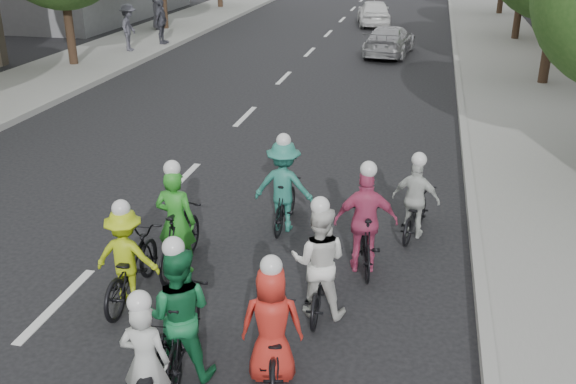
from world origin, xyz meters
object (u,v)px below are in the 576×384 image
(cyclist_2, at_px, (129,263))
(follow_car_lead, at_px, (390,41))
(cyclist_1, at_px, (181,322))
(cyclist_4, at_px, (273,334))
(cyclist_7, at_px, (284,192))
(cyclist_5, at_px, (178,232))
(follow_car_trail, at_px, (374,12))
(spectator_1, at_px, (161,22))
(spectator_0, at_px, (129,27))
(cyclist_3, at_px, (366,230))
(cyclist_8, at_px, (415,207))
(cyclist_0, at_px, (150,374))
(cyclist_6, at_px, (319,271))
(spectator_2, at_px, (157,11))

(cyclist_2, bearing_deg, follow_car_lead, -99.18)
(cyclist_1, height_order, cyclist_4, cyclist_1)
(cyclist_1, relative_size, cyclist_7, 1.04)
(cyclist_5, bearing_deg, cyclist_4, 132.50)
(follow_car_trail, relative_size, spectator_1, 2.10)
(spectator_0, bearing_deg, cyclist_1, -163.62)
(cyclist_1, xyz_separation_m, cyclist_3, (1.91, 3.04, -0.03))
(spectator_0, bearing_deg, cyclist_3, -154.61)
(cyclist_8, xyz_separation_m, spectator_0, (-12.24, 14.53, 0.56))
(cyclist_4, relative_size, cyclist_5, 0.90)
(cyclist_2, relative_size, cyclist_3, 1.02)
(cyclist_7, xyz_separation_m, cyclist_8, (2.31, 0.23, -0.17))
(spectator_0, bearing_deg, follow_car_trail, -52.47)
(cyclist_8, bearing_deg, cyclist_0, 74.07)
(cyclist_5, bearing_deg, cyclist_6, 162.73)
(cyclist_1, bearing_deg, cyclist_7, -102.98)
(cyclist_3, distance_m, spectator_2, 24.98)
(cyclist_7, bearing_deg, cyclist_2, 60.13)
(cyclist_8, bearing_deg, cyclist_6, 77.59)
(cyclist_8, height_order, follow_car_trail, cyclist_8)
(cyclist_2, bearing_deg, cyclist_3, -155.77)
(cyclist_3, height_order, spectator_2, spectator_2)
(cyclist_4, distance_m, spectator_0, 21.62)
(cyclist_5, bearing_deg, cyclist_3, -167.58)
(spectator_1, bearing_deg, spectator_2, 24.77)
(cyclist_5, bearing_deg, follow_car_lead, -96.58)
(cyclist_0, height_order, cyclist_4, cyclist_4)
(cyclist_7, xyz_separation_m, spectator_1, (-9.26, 16.56, 0.39))
(cyclist_2, bearing_deg, follow_car_trail, -94.28)
(cyclist_2, bearing_deg, cyclist_5, -114.17)
(follow_car_trail, distance_m, spectator_1, 11.96)
(cyclist_3, height_order, follow_car_trail, cyclist_3)
(follow_car_trail, bearing_deg, follow_car_lead, 90.89)
(cyclist_7, distance_m, spectator_0, 17.79)
(cyclist_6, distance_m, cyclist_8, 3.02)
(cyclist_7, bearing_deg, cyclist_1, 86.78)
(spectator_0, xyz_separation_m, spectator_2, (-1.14, 5.63, -0.09))
(cyclist_0, height_order, follow_car_trail, cyclist_0)
(spectator_0, bearing_deg, cyclist_5, -162.97)
(cyclist_3, relative_size, follow_car_trail, 0.46)
(cyclist_1, bearing_deg, follow_car_lead, -101.21)
(cyclist_6, distance_m, spectator_2, 25.93)
(cyclist_8, bearing_deg, cyclist_5, 41.23)
(cyclist_5, distance_m, follow_car_lead, 18.73)
(cyclist_3, height_order, cyclist_7, cyclist_3)
(cyclist_4, distance_m, spectator_2, 27.14)
(cyclist_6, bearing_deg, spectator_0, -58.77)
(cyclist_0, xyz_separation_m, cyclist_3, (1.99, 3.81, 0.15))
(cyclist_0, relative_size, follow_car_trail, 0.44)
(cyclist_2, height_order, cyclist_6, cyclist_6)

